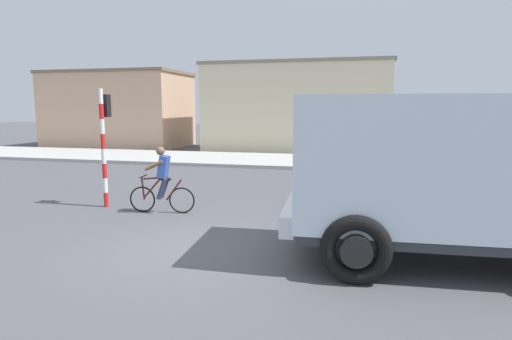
% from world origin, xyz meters
% --- Properties ---
extents(ground_plane, '(120.00, 120.00, 0.00)m').
position_xyz_m(ground_plane, '(0.00, 0.00, 0.00)').
color(ground_plane, '#4C4C51').
extents(sidewalk_far, '(80.00, 5.00, 0.16)m').
position_xyz_m(sidewalk_far, '(0.00, 13.16, 0.08)').
color(sidewalk_far, '#ADADA8').
rests_on(sidewalk_far, ground).
extents(truck_foreground, '(5.56, 3.08, 2.90)m').
position_xyz_m(truck_foreground, '(4.54, 0.43, 1.67)').
color(truck_foreground, silver).
rests_on(truck_foreground, ground).
extents(cyclist, '(1.72, 0.53, 1.72)m').
position_xyz_m(cyclist, '(-1.85, 2.44, 0.86)').
color(cyclist, black).
rests_on(cyclist, ground).
extents(traffic_light_pole, '(0.24, 0.43, 3.20)m').
position_xyz_m(traffic_light_pole, '(-3.65, 2.76, 2.07)').
color(traffic_light_pole, red).
rests_on(traffic_light_pole, ground).
extents(car_red_near, '(4.11, 2.10, 1.60)m').
position_xyz_m(car_red_near, '(5.50, 7.71, 0.82)').
color(car_red_near, white).
rests_on(car_red_near, ground).
extents(pedestrian_near_kerb, '(0.34, 0.22, 1.62)m').
position_xyz_m(pedestrian_near_kerb, '(2.06, 8.52, 0.85)').
color(pedestrian_near_kerb, '#2D334C').
rests_on(pedestrian_near_kerb, ground).
extents(building_corner_left, '(9.35, 5.52, 5.12)m').
position_xyz_m(building_corner_left, '(-13.30, 19.25, 2.56)').
color(building_corner_left, tan).
rests_on(building_corner_left, ground).
extents(building_mid_block, '(11.16, 5.13, 5.38)m').
position_xyz_m(building_mid_block, '(-0.73, 18.84, 2.69)').
color(building_mid_block, beige).
rests_on(building_mid_block, ground).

